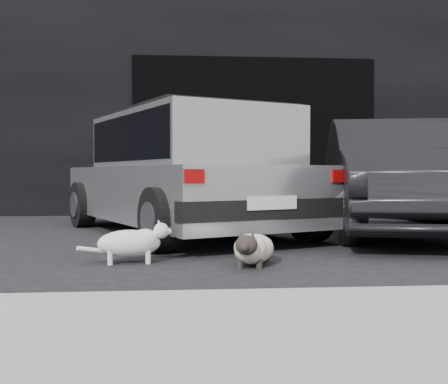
{
  "coord_description": "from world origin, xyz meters",
  "views": [
    {
      "loc": [
        -0.3,
        -5.24,
        0.7
      ],
      "look_at": [
        0.13,
        -0.25,
        0.53
      ],
      "focal_mm": 45.0,
      "sensor_mm": 36.0,
      "label": 1
    }
  ],
  "objects": [
    {
      "name": "ground",
      "position": [
        0.0,
        0.0,
        0.0
      ],
      "size": [
        80.0,
        80.0,
        0.0
      ],
      "primitive_type": "plane",
      "color": "black",
      "rests_on": "ground"
    },
    {
      "name": "building_facade",
      "position": [
        1.0,
        6.0,
        2.5
      ],
      "size": [
        34.0,
        4.0,
        5.0
      ],
      "primitive_type": "cube",
      "color": "black",
      "rests_on": "ground"
    },
    {
      "name": "garage_opening",
      "position": [
        1.0,
        3.99,
        1.3
      ],
      "size": [
        4.0,
        0.1,
        2.6
      ],
      "primitive_type": "cube",
      "color": "black",
      "rests_on": "ground"
    },
    {
      "name": "curb",
      "position": [
        1.0,
        -2.6,
        0.06
      ],
      "size": [
        18.0,
        0.25,
        0.12
      ],
      "primitive_type": "cube",
      "color": "gray",
      "rests_on": "ground"
    },
    {
      "name": "silver_hatchback",
      "position": [
        -0.19,
        1.15,
        0.76
      ],
      "size": [
        3.06,
        4.14,
        1.39
      ],
      "rotation": [
        0.0,
        0.0,
        0.41
      ],
      "color": "#A7A9AB",
      "rests_on": "ground"
    },
    {
      "name": "second_car",
      "position": [
        2.21,
        0.99,
        0.66
      ],
      "size": [
        2.21,
        4.23,
        1.33
      ],
      "primitive_type": "imported",
      "rotation": [
        0.0,
        0.0,
        -0.21
      ],
      "color": "black",
      "rests_on": "ground"
    },
    {
      "name": "cat_siamese",
      "position": [
        0.28,
        -1.08,
        0.13
      ],
      "size": [
        0.46,
        0.82,
        0.29
      ],
      "rotation": [
        0.0,
        0.0,
        2.81
      ],
      "color": "beige",
      "rests_on": "ground"
    },
    {
      "name": "cat_white",
      "position": [
        -0.63,
        -0.87,
        0.16
      ],
      "size": [
        0.72,
        0.29,
        0.34
      ],
      "rotation": [
        0.0,
        0.0,
        -1.47
      ],
      "color": "silver",
      "rests_on": "ground"
    }
  ]
}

